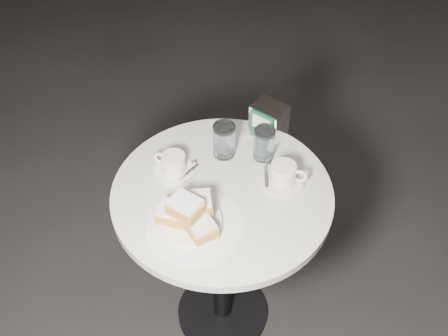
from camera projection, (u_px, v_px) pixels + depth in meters
ground at (223, 313)px, 2.29m from camera, size 7.00×7.00×0.00m
cafe_table at (222, 230)px, 1.90m from camera, size 0.70×0.70×0.74m
sugar_spill at (195, 226)px, 1.66m from camera, size 0.33×0.33×0.00m
beignet_plate at (190, 215)px, 1.63m from camera, size 0.23×0.23×0.12m
coffee_cup_left at (174, 164)px, 1.80m from camera, size 0.14×0.14×0.07m
coffee_cup_right at (284, 175)px, 1.76m from camera, size 0.15×0.14×0.07m
water_glass_left at (224, 140)px, 1.84m from camera, size 0.08×0.08×0.12m
water_glass_right at (264, 144)px, 1.83m from camera, size 0.08×0.08×0.11m
napkin_dispenser at (269, 121)px, 1.90m from camera, size 0.13×0.12×0.13m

